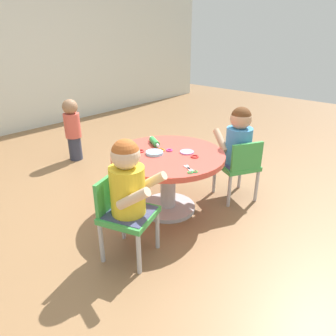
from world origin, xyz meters
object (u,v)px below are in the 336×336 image
(toddler_standing, at_px, (73,128))
(craft_scissors, at_px, (191,170))
(child_chair_left, at_px, (124,213))
(rolling_pin, at_px, (154,142))
(seated_child_right, at_px, (239,138))
(craft_table, at_px, (168,168))
(seated_child_left, at_px, (128,181))
(child_chair_right, at_px, (239,166))

(toddler_standing, relative_size, craft_scissors, 4.73)
(child_chair_left, bearing_deg, toddler_standing, 67.21)
(rolling_pin, relative_size, craft_scissors, 1.49)
(child_chair_left, height_order, craft_scissors, child_chair_left)
(seated_child_right, relative_size, craft_scissors, 3.59)
(craft_table, relative_size, seated_child_right, 1.69)
(seated_child_right, bearing_deg, rolling_pin, 133.67)
(toddler_standing, bearing_deg, rolling_pin, -91.35)
(toddler_standing, height_order, craft_scissors, toddler_standing)
(seated_child_right, height_order, toddler_standing, seated_child_right)
(seated_child_left, xyz_separation_m, seated_child_right, (1.12, -0.08, 0.00))
(child_chair_left, xyz_separation_m, child_chair_right, (1.11, -0.15, 0.00))
(child_chair_left, distance_m, toddler_standing, 1.78)
(rolling_pin, bearing_deg, child_chair_right, -49.45)
(craft_table, height_order, craft_scissors, craft_scissors)
(seated_child_left, xyz_separation_m, toddler_standing, (0.68, 1.68, -0.17))
(child_chair_right, xyz_separation_m, toddler_standing, (-0.42, 1.79, 0.05))
(toddler_standing, xyz_separation_m, craft_scissors, (-0.23, -1.80, 0.13))
(child_chair_right, bearing_deg, craft_table, 148.52)
(child_chair_left, relative_size, craft_scissors, 3.77)
(seated_child_left, bearing_deg, rolling_pin, 32.54)
(toddler_standing, bearing_deg, craft_table, -93.84)
(child_chair_left, xyz_separation_m, toddler_standing, (0.69, 1.64, 0.05))
(seated_child_right, bearing_deg, child_chair_right, -118.22)
(craft_table, distance_m, child_chair_right, 0.61)
(craft_scissors, bearing_deg, craft_table, 67.60)
(child_chair_left, height_order, seated_child_right, seated_child_right)
(craft_scissors, bearing_deg, child_chair_left, 160.73)
(craft_table, distance_m, child_chair_left, 0.61)
(craft_table, xyz_separation_m, seated_child_left, (-0.58, -0.20, 0.17))
(seated_child_left, height_order, toddler_standing, seated_child_left)
(child_chair_right, distance_m, toddler_standing, 1.84)
(seated_child_left, relative_size, toddler_standing, 0.76)
(child_chair_right, height_order, rolling_pin, child_chair_right)
(rolling_pin, bearing_deg, craft_scissors, -110.81)
(child_chair_left, distance_m, seated_child_right, 1.16)
(craft_scissors, bearing_deg, seated_child_left, 164.65)
(craft_scissors, bearing_deg, child_chair_right, 0.40)
(seated_child_left, xyz_separation_m, craft_scissors, (0.44, -0.12, -0.04))
(toddler_standing, xyz_separation_m, rolling_pin, (-0.03, -1.26, 0.15))
(craft_table, height_order, child_chair_left, child_chair_left)
(seated_child_left, relative_size, craft_scissors, 3.59)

